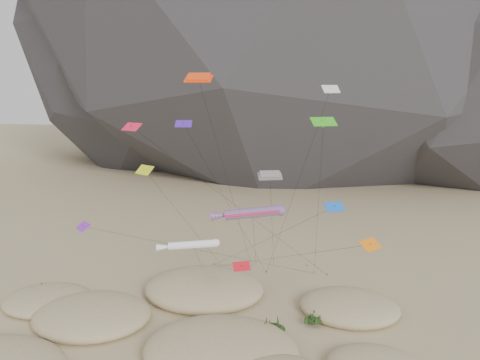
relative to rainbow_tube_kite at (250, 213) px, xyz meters
name	(u,v)px	position (x,y,z in m)	size (l,w,h in m)	color
dunes	(172,338)	(-6.85, -8.04, -11.15)	(46.92, 38.53, 3.55)	#CCB789
dune_grass	(190,338)	(-4.86, -8.14, -11.00)	(41.82, 27.22, 1.51)	black
kite_stakes	(256,271)	(-0.71, 11.73, -11.70)	(19.49, 7.08, 0.30)	#3F2D1E
rainbow_tube_kite	(250,213)	(0.00, 0.00, 0.00)	(8.40, 14.87, 12.78)	red
white_tube_kite	(190,245)	(-5.23, -6.31, -1.82)	(6.34, 18.04, 10.67)	white
orange_parafoil	(199,80)	(-5.61, 0.36, 14.39)	(5.67, 14.08, 27.06)	#FC3F0D
multi_parafoil	(270,177)	(2.52, -3.53, 4.83)	(2.58, 18.54, 17.35)	red
delta_kites	(244,180)	(-0.40, -1.85, 4.06)	(32.36, 18.96, 25.71)	purple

